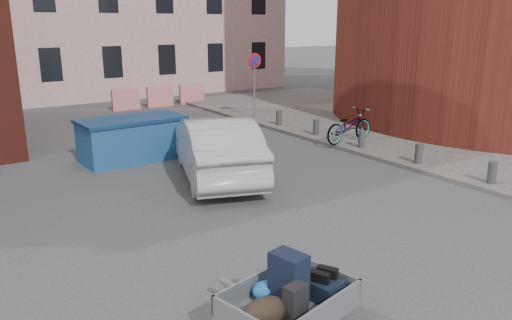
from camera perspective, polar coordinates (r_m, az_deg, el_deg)
ground at (r=10.00m, az=1.58°, el=-7.80°), size 120.00×120.00×0.00m
sidewalk at (r=19.56m, az=18.90°, el=3.15°), size 9.00×24.00×0.12m
no_parking_sign at (r=20.50m, az=-0.16°, el=10.04°), size 0.60×0.09×2.65m
bollards at (r=16.12m, az=11.99°, el=2.37°), size 0.22×9.02×0.55m
barriers at (r=24.66m, az=-10.92°, el=7.13°), size 4.70×0.18×1.00m
trailer at (r=6.47m, az=3.69°, el=-15.69°), size 1.80×1.94×1.20m
dumpster at (r=15.20m, az=-13.95°, el=2.39°), size 3.07×1.70×1.26m
silver_car at (r=13.03m, az=-4.55°, el=1.46°), size 3.24×5.20×1.62m
bicycle at (r=16.74m, az=10.59°, el=3.86°), size 2.11×0.87×1.08m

